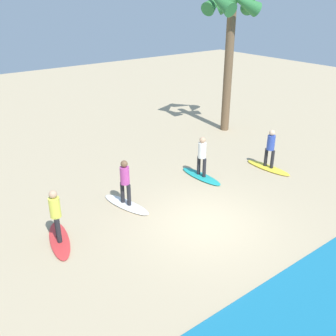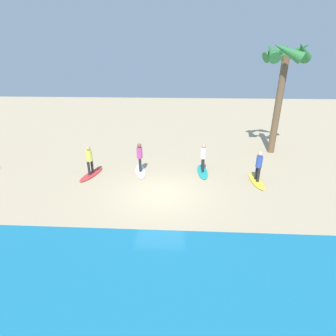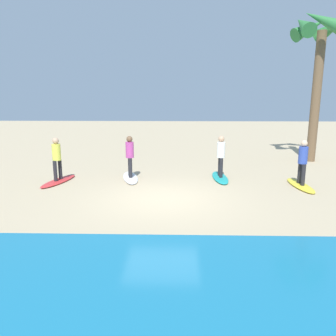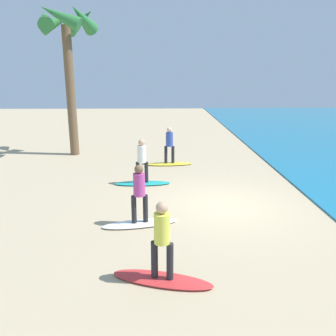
{
  "view_description": "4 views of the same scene",
  "coord_description": "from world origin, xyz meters",
  "views": [
    {
      "loc": [
        7.26,
        7.61,
        6.8
      ],
      "look_at": [
        -0.11,
        -2.09,
        1.21
      ],
      "focal_mm": 40.88,
      "sensor_mm": 36.0,
      "label": 1
    },
    {
      "loc": [
        -0.97,
        11.45,
        6.4
      ],
      "look_at": [
        -0.31,
        -1.18,
        0.87
      ],
      "focal_mm": 28.34,
      "sensor_mm": 36.0,
      "label": 2
    },
    {
      "loc": [
        -0.48,
        10.55,
        3.42
      ],
      "look_at": [
        -0.17,
        -1.38,
        0.72
      ],
      "focal_mm": 36.07,
      "sensor_mm": 36.0,
      "label": 3
    },
    {
      "loc": [
        10.31,
        -1.97,
        4.12
      ],
      "look_at": [
        -0.78,
        -1.73,
        1.04
      ],
      "focal_mm": 37.29,
      "sensor_mm": 36.0,
      "label": 4
    }
  ],
  "objects": [
    {
      "name": "surfboard_yellow",
      "position": [
        -5.06,
        -1.57,
        0.04
      ],
      "size": [
        0.69,
        2.13,
        0.09
      ],
      "primitive_type": "ellipsoid",
      "rotation": [
        0.0,
        0.0,
        1.64
      ],
      "color": "yellow",
      "rests_on": "ground"
    },
    {
      "name": "surfboard_teal",
      "position": [
        -2.24,
        -2.67,
        0.04
      ],
      "size": [
        0.63,
        2.12,
        0.09
      ],
      "primitive_type": "ellipsoid",
      "rotation": [
        0.0,
        0.0,
        1.61
      ],
      "color": "teal",
      "rests_on": "ground"
    },
    {
      "name": "surfer_white",
      "position": [
        1.38,
        -2.56,
        1.04
      ],
      "size": [
        0.32,
        0.45,
        1.64
      ],
      "color": "#232328",
      "rests_on": "surfboard_white"
    },
    {
      "name": "ground_plane",
      "position": [
        0.0,
        0.0,
        0.0
      ],
      "size": [
        60.0,
        60.0,
        0.0
      ],
      "primitive_type": "plane",
      "color": "tan"
    },
    {
      "name": "surfer_teal",
      "position": [
        -2.24,
        -2.67,
        1.04
      ],
      "size": [
        0.32,
        0.46,
        1.64
      ],
      "color": "#232328",
      "rests_on": "surfboard_teal"
    },
    {
      "name": "surfer_red",
      "position": [
        4.1,
        -1.95,
        1.04
      ],
      "size": [
        0.32,
        0.45,
        1.64
      ],
      "color": "#232328",
      "rests_on": "surfboard_red"
    },
    {
      "name": "surfboard_red",
      "position": [
        4.1,
        -1.95,
        0.04
      ],
      "size": [
        1.09,
        2.17,
        0.09
      ],
      "primitive_type": "ellipsoid",
      "rotation": [
        0.0,
        0.0,
        1.31
      ],
      "color": "red",
      "rests_on": "ground"
    },
    {
      "name": "palm_tree",
      "position": [
        -7.24,
        -6.37,
        5.75
      ],
      "size": [
        2.88,
        3.03,
        7.17
      ],
      "color": "brown",
      "rests_on": "ground"
    },
    {
      "name": "surfer_yellow",
      "position": [
        -5.06,
        -1.57,
        1.04
      ],
      "size": [
        0.32,
        0.46,
        1.64
      ],
      "color": "#232328",
      "rests_on": "surfboard_yellow"
    },
    {
      "name": "surfboard_white",
      "position": [
        1.38,
        -2.56,
        0.04
      ],
      "size": [
        1.0,
        2.17,
        0.09
      ],
      "primitive_type": "ellipsoid",
      "rotation": [
        0.0,
        0.0,
        1.79
      ],
      "color": "white",
      "rests_on": "ground"
    }
  ]
}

